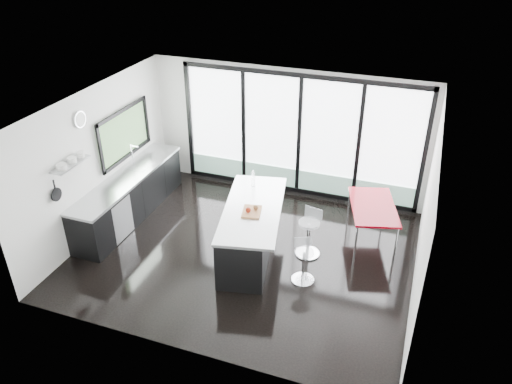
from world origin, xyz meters
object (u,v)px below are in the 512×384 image
at_px(island, 249,230).
at_px(bar_stool_far, 308,238).
at_px(red_table, 371,223).
at_px(bar_stool_near, 303,266).

bearing_deg(island, bar_stool_far, 15.74).
relative_size(bar_stool_far, red_table, 0.51).
height_order(island, bar_stool_near, island).
height_order(bar_stool_near, bar_stool_far, bar_stool_far).
bearing_deg(bar_stool_near, island, 133.94).
height_order(island, red_table, island).
height_order(bar_stool_near, red_table, red_table).
distance_m(island, red_table, 2.36).
xyz_separation_m(bar_stool_far, red_table, (1.00, 0.87, 0.02)).
bearing_deg(bar_stool_near, red_table, 37.11).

